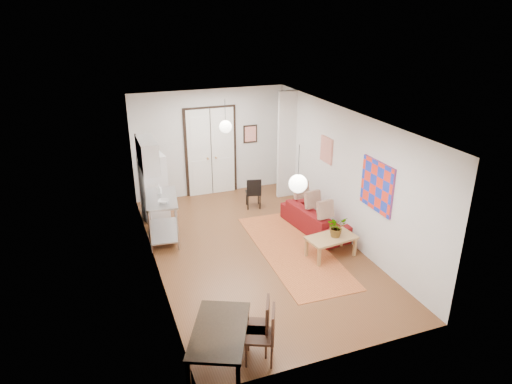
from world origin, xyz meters
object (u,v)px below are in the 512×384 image
object	(u,v)px
black_side_chair	(252,189)
sofa	(315,219)
coffee_table	(331,239)
kitchen_counter	(162,212)
fridge	(154,187)
dining_chair_near	(252,319)
dining_table	(220,334)
dining_chair_far	(258,327)

from	to	relation	value
black_side_chair	sofa	bearing A→B (deg)	129.57
coffee_table	black_side_chair	bearing A→B (deg)	102.00
sofa	kitchen_counter	distance (m)	3.52
sofa	fridge	distance (m)	3.98
dining_chair_near	black_side_chair	world-z (taller)	dining_chair_near
dining_table	dining_chair_far	world-z (taller)	dining_chair_far
sofa	kitchen_counter	xyz separation A→B (m)	(-3.41, 0.79, 0.39)
fridge	dining_chair_near	xyz separation A→B (m)	(0.66, -5.22, -0.30)
sofa	fridge	world-z (taller)	fridge
fridge	dining_chair_near	bearing A→B (deg)	-90.81
dining_table	dining_chair_near	size ratio (longest dim) A/B	1.67
fridge	dining_chair_far	size ratio (longest dim) A/B	1.82
dining_chair_near	dining_table	bearing A→B (deg)	-38.05
dining_table	black_side_chair	size ratio (longest dim) A/B	1.82
coffee_table	dining_chair_near	xyz separation A→B (m)	(-2.48, -2.01, 0.12)
sofa	dining_table	xyz separation A→B (m)	(-3.35, -3.55, 0.36)
kitchen_counter	dining_chair_near	xyz separation A→B (m)	(0.66, -4.03, -0.15)
kitchen_counter	dining_chair_near	world-z (taller)	kitchen_counter
fridge	coffee_table	bearing A→B (deg)	-53.60
dining_chair_near	coffee_table	bearing A→B (deg)	153.82
fridge	dining_table	xyz separation A→B (m)	(0.06, -5.53, -0.17)
coffee_table	black_side_chair	size ratio (longest dim) A/B	1.32
dining_table	dining_chair_near	distance (m)	0.69
sofa	dining_chair_near	bearing A→B (deg)	131.62
coffee_table	fridge	world-z (taller)	fridge
dining_chair_far	black_side_chair	size ratio (longest dim) A/B	1.09
coffee_table	kitchen_counter	bearing A→B (deg)	147.34
coffee_table	kitchen_counter	xyz separation A→B (m)	(-3.14, 2.01, 0.28)
dining_chair_far	sofa	bearing A→B (deg)	166.22
kitchen_counter	black_side_chair	size ratio (longest dim) A/B	1.70
sofa	black_side_chair	world-z (taller)	black_side_chair
dining_chair_far	black_side_chair	world-z (taller)	dining_chair_far
kitchen_counter	black_side_chair	xyz separation A→B (m)	(2.49, 1.03, -0.19)
coffee_table	dining_chair_far	size ratio (longest dim) A/B	1.21
dining_table	sofa	bearing A→B (deg)	46.60
fridge	dining_chair_far	world-z (taller)	fridge
sofa	dining_table	distance (m)	4.89
coffee_table	dining_chair_far	distance (m)	3.34
dining_chair_far	black_side_chair	bearing A→B (deg)	-174.45
dining_chair_far	coffee_table	bearing A→B (deg)	156.75
fridge	black_side_chair	xyz separation A→B (m)	(2.49, -0.17, -0.34)
sofa	coffee_table	distance (m)	1.26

